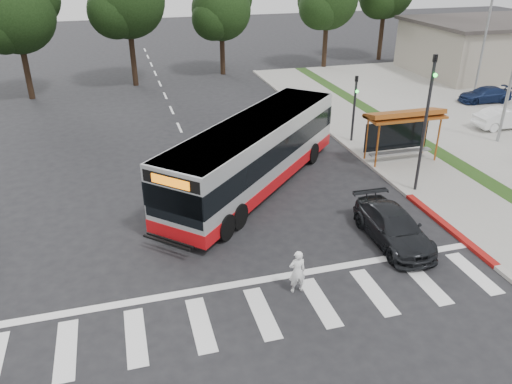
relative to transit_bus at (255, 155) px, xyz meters
name	(u,v)px	position (x,y,z in m)	size (l,w,h in m)	color
ground	(227,235)	(-2.33, -4.15, -1.66)	(140.00, 140.00, 0.00)	black
sidewalk_east	(376,142)	(8.67, 3.85, -1.60)	(4.00, 40.00, 0.12)	gray
curb_east	(346,145)	(6.67, 3.85, -1.58)	(0.30, 40.00, 0.15)	#9E9991
curb_east_red	(448,227)	(6.67, -6.15, -1.58)	(0.32, 6.00, 0.15)	maroon
commercial_building	(492,48)	(27.67, 17.85, 0.54)	(14.00, 10.00, 4.40)	gray
building_roof_cap	(497,21)	(27.67, 17.85, 2.89)	(14.60, 10.60, 0.30)	#383330
crosswalk_ladder	(262,313)	(-2.33, -9.15, -1.65)	(18.00, 2.60, 0.01)	silver
bus_shelter	(404,120)	(8.47, 0.96, 0.69)	(4.20, 1.60, 2.86)	#9C4F1A
traffic_signal_ne_tall	(427,114)	(7.27, -2.66, 2.22)	(0.18, 0.37, 6.50)	black
traffic_signal_ne_short	(355,102)	(7.27, 4.34, 0.82)	(0.18, 0.37, 4.00)	black
lot_light_mid	(489,16)	(21.67, 11.85, 4.25)	(1.90, 0.35, 9.01)	gray
tree_north_b	(222,9)	(3.74, 23.91, 4.00)	(5.72, 5.33, 8.43)	black
tree_north_c	(16,13)	(-12.25, 19.92, 4.63)	(6.16, 5.74, 9.30)	black
transit_bus	(255,155)	(0.00, 0.00, 0.00)	(2.78, 12.83, 3.32)	#BBBEC1
pedestrian	(297,272)	(-0.87, -8.37, -0.85)	(0.59, 0.38, 1.61)	white
dark_sedan	(393,227)	(3.90, -6.39, -1.00)	(1.84, 4.53, 1.31)	black
parked_car_1	(504,118)	(17.67, 3.83, -0.91)	(1.37, 3.94, 1.30)	white
parked_car_3	(485,95)	(20.44, 9.18, -0.99)	(1.58, 3.90, 1.13)	#131F42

